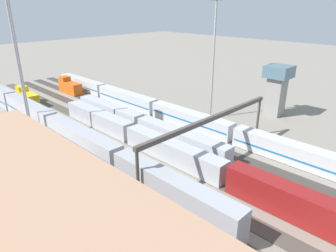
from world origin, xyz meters
TOP-DOWN VIEW (x-y plane):
  - ground_plane at (0.00, 0.00)m, footprint 400.00×400.00m
  - track_bed_0 at (0.00, -15.00)m, footprint 140.00×2.80m
  - track_bed_1 at (0.00, -10.00)m, footprint 140.00×2.80m
  - track_bed_2 at (0.00, -5.00)m, footprint 140.00×2.80m
  - track_bed_3 at (0.00, 0.00)m, footprint 140.00×2.80m
  - track_bed_4 at (0.00, 5.00)m, footprint 140.00×2.80m
  - track_bed_5 at (0.00, 10.00)m, footprint 140.00×2.80m
  - track_bed_6 at (0.00, 15.00)m, footprint 140.00×2.80m
  - train_on_track_6 at (14.57, 15.00)m, footprint 95.60×3.06m
  - train_on_track_3 at (2.45, 0.00)m, footprint 47.20×3.06m
  - train_on_track_5 at (41.32, 10.00)m, footprint 10.00×3.00m
  - train_on_track_4 at (-10.65, 5.00)m, footprint 66.40×3.00m
  - train_on_track_2 at (44.16, -5.00)m, footprint 10.00×3.00m
  - train_on_track_1 at (-3.54, -10.00)m, footprint 119.80×3.06m
  - light_mast_0 at (-2.73, -18.79)m, footprint 2.80×0.70m
  - light_mast_1 at (18.74, 18.15)m, footprint 2.80×0.70m
  - light_mast_3 at (18.92, 18.41)m, footprint 2.80×0.70m
  - signal_gantry at (-16.86, 0.00)m, footprint 0.70×35.00m
  - control_tower at (-13.26, -32.26)m, footprint 6.00×6.00m

SIDE VIEW (x-z plane):
  - ground_plane at x=0.00m, z-range 0.00..0.00m
  - track_bed_0 at x=0.00m, z-range 0.00..0.12m
  - track_bed_1 at x=0.00m, z-range 0.00..0.12m
  - track_bed_2 at x=0.00m, z-range 0.00..0.12m
  - track_bed_3 at x=0.00m, z-range 0.00..0.12m
  - track_bed_4 at x=0.00m, z-range 0.00..0.12m
  - track_bed_5 at x=0.00m, z-range 0.00..0.12m
  - track_bed_6 at x=0.00m, z-range 0.00..0.12m
  - train_on_track_1 at x=-3.54m, z-range 0.09..3.89m
  - train_on_track_3 at x=2.45m, z-range 0.12..3.92m
  - train_on_track_4 at x=-10.65m, z-range -0.09..4.31m
  - train_on_track_5 at x=41.32m, z-range -0.34..4.66m
  - train_on_track_2 at x=44.16m, z-range -0.34..4.66m
  - train_on_track_6 at x=14.57m, z-range 0.09..5.09m
  - control_tower at x=-13.26m, z-range 1.12..14.10m
  - signal_gantry at x=-16.86m, z-range 3.25..12.05m
  - light_mast_0 at x=-2.73m, z-range 3.82..32.99m
  - light_mast_1 at x=18.74m, z-range 3.88..34.57m
  - light_mast_3 at x=18.92m, z-range 3.94..36.21m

